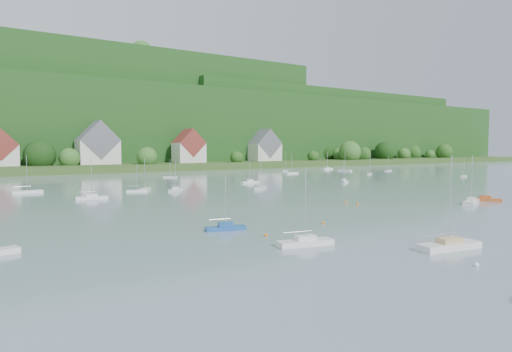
% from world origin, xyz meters
% --- Properties ---
extents(far_shore_strip, '(600.00, 60.00, 3.00)m').
position_xyz_m(far_shore_strip, '(0.00, 200.00, 1.50)').
color(far_shore_strip, '#284B1C').
rests_on(far_shore_strip, ground).
extents(forested_ridge, '(620.00, 181.22, 69.89)m').
position_xyz_m(forested_ridge, '(0.39, 268.57, 22.89)').
color(forested_ridge, '#143F14').
rests_on(forested_ridge, ground).
extents(village_building_1, '(12.00, 9.36, 14.00)m').
position_xyz_m(village_building_1, '(-30.00, 189.00, 8.75)').
color(village_building_1, silver).
rests_on(village_building_1, far_shore_strip).
extents(village_building_2, '(16.00, 11.44, 18.00)m').
position_xyz_m(village_building_2, '(5.00, 188.00, 10.27)').
color(village_building_2, silver).
rests_on(village_building_2, far_shore_strip).
extents(village_building_3, '(13.00, 10.40, 15.50)m').
position_xyz_m(village_building_3, '(45.00, 186.00, 9.43)').
color(village_building_3, silver).
rests_on(village_building_3, far_shore_strip).
extents(village_building_4, '(15.00, 10.40, 16.50)m').
position_xyz_m(village_building_4, '(90.00, 190.00, 9.59)').
color(village_building_4, silver).
rests_on(village_building_4, far_shore_strip).
extents(near_sailboat_0, '(6.07, 2.80, 7.90)m').
position_xyz_m(near_sailboat_0, '(-13.60, 32.11, 0.43)').
color(near_sailboat_0, white).
rests_on(near_sailboat_0, ground).
extents(near_sailboat_1, '(5.03, 2.49, 6.54)m').
position_xyz_m(near_sailboat_1, '(-16.14, 43.91, 0.39)').
color(near_sailboat_1, '#21529C').
rests_on(near_sailboat_1, ground).
extents(near_sailboat_2, '(7.01, 2.97, 9.17)m').
position_xyz_m(near_sailboat_2, '(-3.01, 23.11, 0.47)').
color(near_sailboat_2, white).
rests_on(near_sailboat_2, ground).
extents(near_sailboat_3, '(6.51, 4.02, 8.52)m').
position_xyz_m(near_sailboat_3, '(32.52, 42.21, 0.45)').
color(near_sailboat_3, white).
rests_on(near_sailboat_3, ground).
extents(near_sailboat_5, '(4.43, 5.34, 7.38)m').
position_xyz_m(near_sailboat_5, '(38.61, 43.15, 0.42)').
color(near_sailboat_5, '#BE5521').
rests_on(near_sailboat_5, ground).
extents(mooring_buoy_0, '(0.41, 0.41, 0.41)m').
position_xyz_m(mooring_buoy_0, '(-3.33, 40.84, 0.00)').
color(mooring_buoy_0, orange).
rests_on(mooring_buoy_0, ground).
extents(mooring_buoy_1, '(0.43, 0.43, 0.43)m').
position_xyz_m(mooring_buoy_1, '(-6.71, 18.14, 0.00)').
color(mooring_buoy_1, white).
rests_on(mooring_buoy_1, ground).
extents(mooring_buoy_2, '(0.44, 0.44, 0.44)m').
position_xyz_m(mooring_buoy_2, '(14.98, 55.22, 0.00)').
color(mooring_buoy_2, orange).
rests_on(mooring_buoy_2, ground).
extents(mooring_buoy_3, '(0.44, 0.44, 0.44)m').
position_xyz_m(mooring_buoy_3, '(14.77, 52.26, 0.00)').
color(mooring_buoy_3, orange).
rests_on(mooring_buoy_3, ground).
extents(mooring_buoy_4, '(0.39, 0.39, 0.39)m').
position_xyz_m(mooring_buoy_4, '(32.09, 42.68, 0.00)').
color(mooring_buoy_4, white).
rests_on(mooring_buoy_4, ground).
extents(mooring_buoy_5, '(0.42, 0.42, 0.42)m').
position_xyz_m(mooring_buoy_5, '(-14.12, 38.34, 0.00)').
color(mooring_buoy_5, orange).
rests_on(mooring_buoy_5, ground).
extents(far_sailboat_cluster, '(194.29, 65.95, 8.71)m').
position_xyz_m(far_sailboat_cluster, '(12.44, 116.87, 0.37)').
color(far_sailboat_cluster, white).
rests_on(far_sailboat_cluster, ground).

